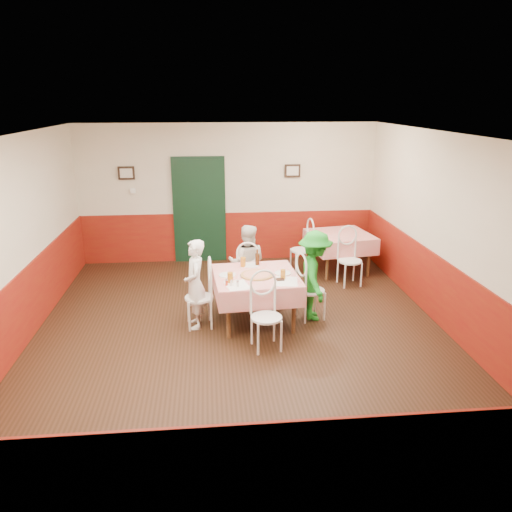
{
  "coord_description": "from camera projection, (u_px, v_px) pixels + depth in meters",
  "views": [
    {
      "loc": [
        -0.43,
        -6.56,
        3.26
      ],
      "look_at": [
        0.25,
        0.35,
        1.05
      ],
      "focal_mm": 35.0,
      "sensor_mm": 36.0,
      "label": 1
    }
  ],
  "objects": [
    {
      "name": "floor",
      "position": [
        241.0,
        333.0,
        7.25
      ],
      "size": [
        7.0,
        7.0,
        0.0
      ],
      "primitive_type": "plane",
      "color": "black",
      "rests_on": "ground"
    },
    {
      "name": "ceiling",
      "position": [
        239.0,
        135.0,
        6.4
      ],
      "size": [
        7.0,
        7.0,
        0.0
      ],
      "primitive_type": "plane",
      "color": "white",
      "rests_on": "back_wall"
    },
    {
      "name": "back_wall",
      "position": [
        229.0,
        193.0,
        10.14
      ],
      "size": [
        6.0,
        0.1,
        2.8
      ],
      "primitive_type": "cube",
      "color": "beige",
      "rests_on": "ground"
    },
    {
      "name": "front_wall",
      "position": [
        274.0,
        375.0,
        3.5
      ],
      "size": [
        6.0,
        0.1,
        2.8
      ],
      "primitive_type": "cube",
      "color": "beige",
      "rests_on": "ground"
    },
    {
      "name": "left_wall",
      "position": [
        12.0,
        246.0,
        6.54
      ],
      "size": [
        0.1,
        7.0,
        2.8
      ],
      "primitive_type": "cube",
      "color": "beige",
      "rests_on": "ground"
    },
    {
      "name": "right_wall",
      "position": [
        450.0,
        234.0,
        7.1
      ],
      "size": [
        0.1,
        7.0,
        2.8
      ],
      "primitive_type": "cube",
      "color": "beige",
      "rests_on": "ground"
    },
    {
      "name": "wainscot_back",
      "position": [
        229.0,
        236.0,
        10.4
      ],
      "size": [
        6.0,
        0.03,
        1.0
      ],
      "primitive_type": "cube",
      "color": "maroon",
      "rests_on": "ground"
    },
    {
      "name": "wainscot_front",
      "position": [
        273.0,
        478.0,
        3.79
      ],
      "size": [
        6.0,
        0.03,
        1.0
      ],
      "primitive_type": "cube",
      "color": "maroon",
      "rests_on": "ground"
    },
    {
      "name": "wainscot_left",
      "position": [
        23.0,
        309.0,
        6.82
      ],
      "size": [
        0.03,
        7.0,
        1.0
      ],
      "primitive_type": "cube",
      "color": "maroon",
      "rests_on": "ground"
    },
    {
      "name": "wainscot_right",
      "position": [
        442.0,
        293.0,
        7.37
      ],
      "size": [
        0.03,
        7.0,
        1.0
      ],
      "primitive_type": "cube",
      "color": "maroon",
      "rests_on": "ground"
    },
    {
      "name": "door",
      "position": [
        199.0,
        211.0,
        10.14
      ],
      "size": [
        0.96,
        0.06,
        2.1
      ],
      "primitive_type": "cube",
      "color": "black",
      "rests_on": "ground"
    },
    {
      "name": "picture_left",
      "position": [
        126.0,
        173.0,
        9.77
      ],
      "size": [
        0.32,
        0.03,
        0.26
      ],
      "primitive_type": "cube",
      "color": "black",
      "rests_on": "back_wall"
    },
    {
      "name": "picture_right",
      "position": [
        292.0,
        171.0,
        10.08
      ],
      "size": [
        0.32,
        0.03,
        0.26
      ],
      "primitive_type": "cube",
      "color": "black",
      "rests_on": "back_wall"
    },
    {
      "name": "thermostat",
      "position": [
        133.0,
        191.0,
        9.89
      ],
      "size": [
        0.1,
        0.03,
        0.1
      ],
      "primitive_type": "cube",
      "color": "white",
      "rests_on": "back_wall"
    },
    {
      "name": "main_table",
      "position": [
        256.0,
        299.0,
        7.49
      ],
      "size": [
        1.3,
        1.3,
        0.77
      ],
      "primitive_type": "cube",
      "rotation": [
        0.0,
        0.0,
        0.07
      ],
      "color": "red",
      "rests_on": "ground"
    },
    {
      "name": "second_table",
      "position": [
        339.0,
        253.0,
        9.72
      ],
      "size": [
        1.28,
        1.28,
        0.77
      ],
      "primitive_type": "cube",
      "rotation": [
        0.0,
        0.0,
        0.15
      ],
      "color": "red",
      "rests_on": "ground"
    },
    {
      "name": "chair_left",
      "position": [
        199.0,
        298.0,
        7.34
      ],
      "size": [
        0.45,
        0.45,
        0.9
      ],
      "primitive_type": null,
      "rotation": [
        0.0,
        0.0,
        -1.5
      ],
      "color": "white",
      "rests_on": "ground"
    },
    {
      "name": "chair_right",
      "position": [
        311.0,
        291.0,
        7.6
      ],
      "size": [
        0.51,
        0.51,
        0.9
      ],
      "primitive_type": null,
      "rotation": [
        0.0,
        0.0,
        1.82
      ],
      "color": "white",
      "rests_on": "ground"
    },
    {
      "name": "chair_far",
      "position": [
        248.0,
        275.0,
        8.27
      ],
      "size": [
        0.44,
        0.44,
        0.9
      ],
      "primitive_type": null,
      "rotation": [
        0.0,
        0.0,
        3.09
      ],
      "color": "white",
      "rests_on": "ground"
    },
    {
      "name": "chair_near",
      "position": [
        266.0,
        318.0,
        6.67
      ],
      "size": [
        0.49,
        0.49,
        0.9
      ],
      "primitive_type": null,
      "rotation": [
        0.0,
        0.0,
        0.17
      ],
      "color": "white",
      "rests_on": "ground"
    },
    {
      "name": "chair_second_a",
      "position": [
        301.0,
        250.0,
        9.62
      ],
      "size": [
        0.48,
        0.48,
        0.9
      ],
      "primitive_type": null,
      "rotation": [
        0.0,
        0.0,
        -1.42
      ],
      "color": "white",
      "rests_on": "ground"
    },
    {
      "name": "chair_second_b",
      "position": [
        350.0,
        261.0,
        8.98
      ],
      "size": [
        0.48,
        0.48,
        0.9
      ],
      "primitive_type": null,
      "rotation": [
        0.0,
        0.0,
        0.15
      ],
      "color": "white",
      "rests_on": "ground"
    },
    {
      "name": "pizza",
      "position": [
        257.0,
        275.0,
        7.32
      ],
      "size": [
        0.5,
        0.5,
        0.03
      ],
      "primitive_type": "cylinder",
      "rotation": [
        0.0,
        0.0,
        0.07
      ],
      "color": "#B74723",
      "rests_on": "main_table"
    },
    {
      "name": "plate_left",
      "position": [
        227.0,
        275.0,
        7.34
      ],
      "size": [
        0.27,
        0.27,
        0.01
      ],
      "primitive_type": "cylinder",
      "rotation": [
        0.0,
        0.0,
        0.07
      ],
      "color": "white",
      "rests_on": "main_table"
    },
    {
      "name": "plate_right",
      "position": [
        283.0,
        273.0,
        7.42
      ],
      "size": [
        0.27,
        0.27,
        0.01
      ],
      "primitive_type": "cylinder",
      "rotation": [
        0.0,
        0.0,
        0.07
      ],
      "color": "white",
      "rests_on": "main_table"
    },
    {
      "name": "plate_far",
      "position": [
        251.0,
        265.0,
        7.77
      ],
      "size": [
        0.27,
        0.27,
        0.01
      ],
      "primitive_type": "cylinder",
      "rotation": [
        0.0,
        0.0,
        0.07
      ],
      "color": "white",
      "rests_on": "main_table"
    },
    {
      "name": "glass_a",
      "position": [
        230.0,
        278.0,
        7.04
      ],
      "size": [
        0.09,
        0.09,
        0.15
      ],
      "primitive_type": "cylinder",
      "rotation": [
        0.0,
        0.0,
        0.07
      ],
      "color": "#BF7219",
      "rests_on": "main_table"
    },
    {
      "name": "glass_b",
      "position": [
        283.0,
        274.0,
        7.19
      ],
      "size": [
        0.08,
        0.08,
        0.14
      ],
      "primitive_type": "cylinder",
      "rotation": [
        0.0,
        0.0,
        0.07
      ],
      "color": "#BF7219",
      "rests_on": "main_table"
    },
    {
      "name": "glass_c",
      "position": [
        243.0,
        262.0,
        7.71
      ],
      "size": [
        0.09,
        0.09,
        0.15
      ],
      "primitive_type": "cylinder",
      "rotation": [
        0.0,
        0.0,
        0.07
      ],
      "color": "#BF7219",
      "rests_on": "main_table"
    },
    {
      "name": "beer_bottle",
      "position": [
        257.0,
        258.0,
        7.74
      ],
      "size": [
        0.07,
        0.07,
        0.24
      ],
      "primitive_type": "cylinder",
      "rotation": [
        0.0,
        0.0,
        0.07
      ],
      "color": "#381C0A",
      "rests_on": "main_table"
    },
    {
      "name": "shaker_a",
      "position": [
        231.0,
        283.0,
        6.93
      ],
      "size": [
        0.04,
        0.04,
        0.09
      ],
      "primitive_type": "cylinder",
      "rotation": [
        0.0,
        0.0,
        0.07
      ],
      "color": "silver",
      "rests_on": "main_table"
    },
    {
      "name": "shaker_b",
      "position": [
        238.0,
        284.0,
        6.89
      ],
      "size": [
        0.04,
        0.04,
        0.09
      ],
      "primitive_type": "cylinder",
      "rotation": [
        0.0,
        0.0,
        0.07
      ],
      "color": "silver",
      "rests_on": "main_table"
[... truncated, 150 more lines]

